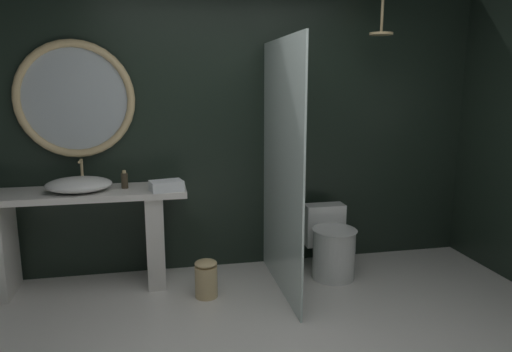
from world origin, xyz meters
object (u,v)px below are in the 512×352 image
soap_dispenser (125,180)px  rain_shower_head (381,28)px  vessel_sink (79,184)px  round_wall_mirror (75,99)px  waste_bin (206,278)px  folded_hand_towel (166,186)px  toilet (331,245)px

soap_dispenser → rain_shower_head: size_ratio=0.37×
vessel_sink → soap_dispenser: vessel_sink is taller
round_wall_mirror → waste_bin: 1.83m
waste_bin → folded_hand_towel: bearing=139.8°
soap_dispenser → waste_bin: size_ratio=0.49×
round_wall_mirror → folded_hand_towel: (0.71, -0.37, -0.68)m
round_wall_mirror → waste_bin: bearing=-31.5°
toilet → round_wall_mirror: bearing=169.7°
vessel_sink → soap_dispenser: bearing=7.9°
toilet → soap_dispenser: bearing=174.1°
soap_dispenser → toilet: 1.88m
rain_shower_head → folded_hand_towel: bearing=-177.8°
vessel_sink → waste_bin: (0.97, -0.36, -0.74)m
vessel_sink → rain_shower_head: 2.83m
round_wall_mirror → rain_shower_head: size_ratio=2.39×
rain_shower_head → folded_hand_towel: size_ratio=1.58×
vessel_sink → rain_shower_head: rain_shower_head is taller
vessel_sink → round_wall_mirror: round_wall_mirror is taller
rain_shower_head → waste_bin: 2.55m
waste_bin → soap_dispenser: bearing=146.9°
rain_shower_head → folded_hand_towel: (-1.84, -0.07, -1.27)m
soap_dispenser → folded_hand_towel: size_ratio=0.59×
round_wall_mirror → folded_hand_towel: round_wall_mirror is taller
soap_dispenser → waste_bin: (0.62, -0.40, -0.75)m
rain_shower_head → waste_bin: bearing=-168.7°
vessel_sink → folded_hand_towel: vessel_sink is taller
toilet → waste_bin: size_ratio=1.93×
soap_dispenser → toilet: size_ratio=0.25×
vessel_sink → folded_hand_towel: 0.70m
waste_bin → rain_shower_head: bearing=11.3°
soap_dispenser → vessel_sink: bearing=-172.1°
soap_dispenser → waste_bin: soap_dispenser is taller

